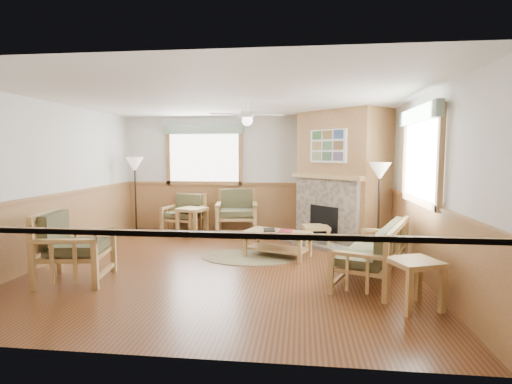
# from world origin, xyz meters

# --- Properties ---
(floor) EXTENTS (6.00, 6.00, 0.01)m
(floor) POSITION_xyz_m (0.00, 0.00, -0.01)
(floor) COLOR #562F18
(floor) RESTS_ON ground
(ceiling) EXTENTS (6.00, 6.00, 0.01)m
(ceiling) POSITION_xyz_m (0.00, 0.00, 2.70)
(ceiling) COLOR white
(ceiling) RESTS_ON floor
(wall_back) EXTENTS (6.00, 0.02, 2.70)m
(wall_back) POSITION_xyz_m (0.00, 3.00, 1.35)
(wall_back) COLOR silver
(wall_back) RESTS_ON floor
(wall_front) EXTENTS (6.00, 0.02, 2.70)m
(wall_front) POSITION_xyz_m (0.00, -3.00, 1.35)
(wall_front) COLOR silver
(wall_front) RESTS_ON floor
(wall_left) EXTENTS (0.02, 6.00, 2.70)m
(wall_left) POSITION_xyz_m (-3.00, 0.00, 1.35)
(wall_left) COLOR silver
(wall_left) RESTS_ON floor
(wall_right) EXTENTS (0.02, 6.00, 2.70)m
(wall_right) POSITION_xyz_m (3.00, 0.00, 1.35)
(wall_right) COLOR silver
(wall_right) RESTS_ON floor
(wainscot) EXTENTS (6.00, 6.00, 1.10)m
(wainscot) POSITION_xyz_m (0.00, 0.00, 0.55)
(wainscot) COLOR olive
(wainscot) RESTS_ON floor
(fireplace) EXTENTS (3.11, 3.11, 2.70)m
(fireplace) POSITION_xyz_m (2.05, 2.05, 1.35)
(fireplace) COLOR olive
(fireplace) RESTS_ON floor
(window_back) EXTENTS (1.90, 0.16, 1.50)m
(window_back) POSITION_xyz_m (-1.10, 2.96, 2.53)
(window_back) COLOR white
(window_back) RESTS_ON wall_back
(window_right) EXTENTS (0.16, 1.90, 1.50)m
(window_right) POSITION_xyz_m (2.96, -0.20, 2.53)
(window_right) COLOR white
(window_right) RESTS_ON wall_right
(ceiling_fan) EXTENTS (1.59, 1.59, 0.36)m
(ceiling_fan) POSITION_xyz_m (0.30, 0.30, 2.66)
(ceiling_fan) COLOR white
(ceiling_fan) RESTS_ON ceiling
(sofa) EXTENTS (1.97, 1.37, 0.84)m
(sofa) POSITION_xyz_m (2.25, -0.49, 0.42)
(sofa) COLOR tan
(sofa) RESTS_ON floor
(armchair_back_left) EXTENTS (0.94, 0.94, 0.89)m
(armchair_back_left) POSITION_xyz_m (-1.48, 2.50, 0.44)
(armchair_back_left) COLOR tan
(armchair_back_left) RESTS_ON floor
(armchair_back_right) EXTENTS (1.02, 1.02, 1.01)m
(armchair_back_right) POSITION_xyz_m (-0.26, 2.55, 0.51)
(armchair_back_right) COLOR tan
(armchair_back_right) RESTS_ON floor
(armchair_left) EXTENTS (1.03, 1.03, 1.00)m
(armchair_left) POSITION_xyz_m (-2.02, -1.04, 0.50)
(armchair_left) COLOR tan
(armchair_left) RESTS_ON floor
(coffee_table) EXTENTS (1.27, 0.94, 0.46)m
(coffee_table) POSITION_xyz_m (0.79, 0.65, 0.23)
(coffee_table) COLOR tan
(coffee_table) RESTS_ON floor
(end_table_chairs) EXTENTS (0.70, 0.69, 0.62)m
(end_table_chairs) POSITION_xyz_m (-1.22, 2.26, 0.31)
(end_table_chairs) COLOR tan
(end_table_chairs) RESTS_ON floor
(end_table_sofa) EXTENTS (0.67, 0.66, 0.59)m
(end_table_sofa) POSITION_xyz_m (2.55, -1.55, 0.29)
(end_table_sofa) COLOR tan
(end_table_sofa) RESTS_ON floor
(footstool) EXTENTS (0.56, 0.56, 0.42)m
(footstool) POSITION_xyz_m (1.50, 1.47, 0.21)
(footstool) COLOR tan
(footstool) RESTS_ON floor
(braided_rug) EXTENTS (2.02, 2.02, 0.01)m
(braided_rug) POSITION_xyz_m (0.28, 0.53, 0.01)
(braided_rug) COLOR brown
(braided_rug) RESTS_ON floor
(floor_lamp_left) EXTENTS (0.46, 0.46, 1.76)m
(floor_lamp_left) POSITION_xyz_m (-2.55, 2.32, 0.88)
(floor_lamp_left) COLOR black
(floor_lamp_left) RESTS_ON floor
(floor_lamp_right) EXTENTS (0.50, 0.50, 1.69)m
(floor_lamp_right) POSITION_xyz_m (2.55, 0.76, 0.85)
(floor_lamp_right) COLOR black
(floor_lamp_right) RESTS_ON floor
(book_red) EXTENTS (0.25, 0.32, 0.03)m
(book_red) POSITION_xyz_m (0.94, 0.60, 0.49)
(book_red) COLOR maroon
(book_red) RESTS_ON coffee_table
(book_dark) EXTENTS (0.23, 0.29, 0.03)m
(book_dark) POSITION_xyz_m (0.64, 0.72, 0.48)
(book_dark) COLOR black
(book_dark) RESTS_ON coffee_table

